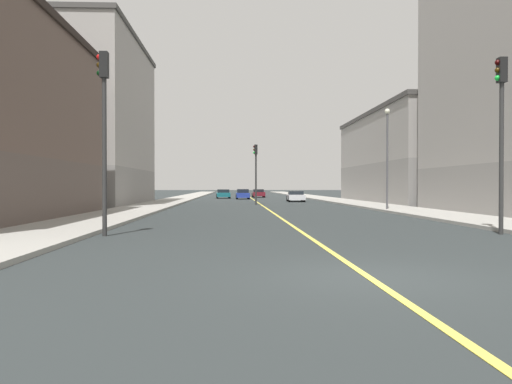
# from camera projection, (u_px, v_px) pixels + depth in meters

# --- Properties ---
(ground_plane) EXTENTS (400.00, 400.00, 0.00)m
(ground_plane) POSITION_uv_depth(u_px,v_px,m) (368.00, 277.00, 10.05)
(ground_plane) COLOR #292F30
(ground_plane) RESTS_ON ground
(sidewalk_left) EXTENTS (3.88, 168.00, 0.15)m
(sidewalk_left) POSITION_uv_depth(u_px,v_px,m) (338.00, 200.00, 59.42)
(sidewalk_left) COLOR #9E9B93
(sidewalk_left) RESTS_ON ground
(sidewalk_right) EXTENTS (3.88, 168.00, 0.15)m
(sidewalk_right) POSITION_uv_depth(u_px,v_px,m) (172.00, 201.00, 58.57)
(sidewalk_right) COLOR #9E9B93
(sidewalk_right) RESTS_ON ground
(lane_center_stripe) EXTENTS (0.16, 154.00, 0.01)m
(lane_center_stripe) POSITION_uv_depth(u_px,v_px,m) (256.00, 201.00, 59.00)
(lane_center_stripe) COLOR #E5D14C
(lane_center_stripe) RESTS_ON ground
(building_left_mid) EXTENTS (8.35, 26.02, 9.42)m
(building_left_mid) POSITION_uv_depth(u_px,v_px,m) (405.00, 157.00, 54.34)
(building_left_mid) COLOR gray
(building_left_mid) RESTS_ON ground
(building_right_midblock) EXTENTS (8.35, 19.77, 15.32)m
(building_right_midblock) POSITION_uv_depth(u_px,v_px,m) (95.00, 122.00, 48.15)
(building_right_midblock) COLOR gray
(building_right_midblock) RESTS_ON ground
(traffic_light_left_near) EXTENTS (0.40, 0.32, 6.39)m
(traffic_light_left_near) POSITION_uv_depth(u_px,v_px,m) (501.00, 121.00, 18.73)
(traffic_light_left_near) COLOR #2D2D2D
(traffic_light_left_near) RESTS_ON ground
(traffic_light_right_near) EXTENTS (0.40, 0.32, 6.43)m
(traffic_light_right_near) POSITION_uv_depth(u_px,v_px,m) (104.00, 118.00, 18.10)
(traffic_light_right_near) COLOR #2D2D2D
(traffic_light_right_near) RESTS_ON ground
(traffic_light_median_far) EXTENTS (0.40, 0.32, 5.54)m
(traffic_light_median_far) POSITION_uv_depth(u_px,v_px,m) (256.00, 166.00, 47.72)
(traffic_light_median_far) COLOR #2D2D2D
(traffic_light_median_far) RESTS_ON ground
(street_lamp_left_near) EXTENTS (0.36, 0.36, 6.95)m
(street_lamp_left_near) POSITION_uv_depth(u_px,v_px,m) (387.00, 148.00, 35.96)
(street_lamp_left_near) COLOR #4C4C51
(street_lamp_left_near) RESTS_ON ground
(car_white) EXTENTS (1.97, 4.43, 1.18)m
(car_white) POSITION_uv_depth(u_px,v_px,m) (296.00, 196.00, 57.43)
(car_white) COLOR white
(car_white) RESTS_ON ground
(car_maroon) EXTENTS (1.90, 4.24, 1.22)m
(car_maroon) POSITION_uv_depth(u_px,v_px,m) (258.00, 193.00, 78.21)
(car_maroon) COLOR maroon
(car_maroon) RESTS_ON ground
(car_teal) EXTENTS (2.06, 4.25, 1.25)m
(car_teal) POSITION_uv_depth(u_px,v_px,m) (223.00, 194.00, 72.50)
(car_teal) COLOR #196670
(car_teal) RESTS_ON ground
(car_blue) EXTENTS (1.83, 4.25, 1.31)m
(car_blue) POSITION_uv_depth(u_px,v_px,m) (243.00, 194.00, 68.27)
(car_blue) COLOR #23389E
(car_blue) RESTS_ON ground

